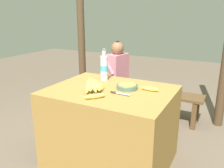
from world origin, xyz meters
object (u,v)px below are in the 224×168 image
at_px(loose_banana_front, 95,96).
at_px(wooden_bench, 138,92).
at_px(seated_vendor, 115,72).
at_px(banana_bunch_green, 175,90).
at_px(water_bottle, 104,68).
at_px(banana_bunch_ripe, 94,84).
at_px(serving_bowl, 127,86).
at_px(knife, 117,93).
at_px(support_post_near, 81,29).
at_px(loose_banana_side, 150,89).

relative_size(loose_banana_front, wooden_bench, 0.09).
height_order(loose_banana_front, seated_vendor, seated_vendor).
bearing_deg(banana_bunch_green, water_bottle, -120.77).
distance_m(water_bottle, wooden_bench, 1.13).
relative_size(banana_bunch_ripe, serving_bowl, 1.42).
relative_size(serving_bowl, water_bottle, 0.60).
height_order(water_bottle, knife, water_bottle).
bearing_deg(banana_bunch_ripe, banana_bunch_green, 70.42).
xyz_separation_m(loose_banana_front, support_post_near, (-1.31, 1.71, 0.43)).
height_order(loose_banana_front, support_post_near, support_post_near).
bearing_deg(seated_vendor, serving_bowl, 132.08).
bearing_deg(banana_bunch_ripe, serving_bowl, 38.95).
xyz_separation_m(seated_vendor, banana_bunch_green, (0.93, 0.03, -0.16)).
height_order(banana_bunch_ripe, wooden_bench, banana_bunch_ripe).
relative_size(banana_bunch_ripe, seated_vendor, 0.27).
bearing_deg(knife, loose_banana_side, 44.64).
bearing_deg(serving_bowl, loose_banana_front, -109.99).
relative_size(loose_banana_front, banana_bunch_green, 0.68).
bearing_deg(loose_banana_side, banana_bunch_green, 89.60).
bearing_deg(wooden_bench, water_bottle, -91.83).
height_order(wooden_bench, seated_vendor, seated_vendor).
distance_m(loose_banana_front, loose_banana_side, 0.55).
bearing_deg(banana_bunch_green, knife, -100.45).
distance_m(loose_banana_front, wooden_bench, 1.60).
bearing_deg(loose_banana_side, serving_bowl, -168.86).
height_order(loose_banana_side, banana_bunch_green, loose_banana_side).
xyz_separation_m(loose_banana_side, knife, (-0.24, -0.22, -0.01)).
relative_size(loose_banana_front, knife, 0.88).
bearing_deg(loose_banana_side, support_post_near, 142.33).
bearing_deg(support_post_near, banana_bunch_green, -6.33).
bearing_deg(loose_banana_front, knife, 58.67).
xyz_separation_m(seated_vendor, support_post_near, (-0.75, 0.21, 0.60)).
height_order(banana_bunch_ripe, loose_banana_front, banana_bunch_ripe).
xyz_separation_m(loose_banana_front, knife, (0.12, 0.20, -0.01)).
relative_size(seated_vendor, support_post_near, 0.45).
distance_m(water_bottle, seated_vendor, 1.05).
bearing_deg(banana_bunch_green, loose_banana_side, -90.40).
bearing_deg(serving_bowl, seated_vendor, 122.02).
distance_m(serving_bowl, loose_banana_side, 0.22).
height_order(banana_bunch_ripe, banana_bunch_green, banana_bunch_ripe).
xyz_separation_m(loose_banana_front, banana_bunch_green, (0.37, 1.53, -0.34)).
distance_m(serving_bowl, water_bottle, 0.41).
distance_m(loose_banana_side, banana_bunch_green, 1.15).
bearing_deg(loose_banana_front, banana_bunch_ripe, 123.34).
relative_size(serving_bowl, banana_bunch_green, 0.83).
height_order(knife, seated_vendor, seated_vendor).
relative_size(seated_vendor, banana_bunch_green, 4.36).
bearing_deg(serving_bowl, support_post_near, 137.41).
bearing_deg(seated_vendor, banana_bunch_ripe, 118.75).
xyz_separation_m(serving_bowl, loose_banana_side, (0.22, 0.04, -0.01)).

